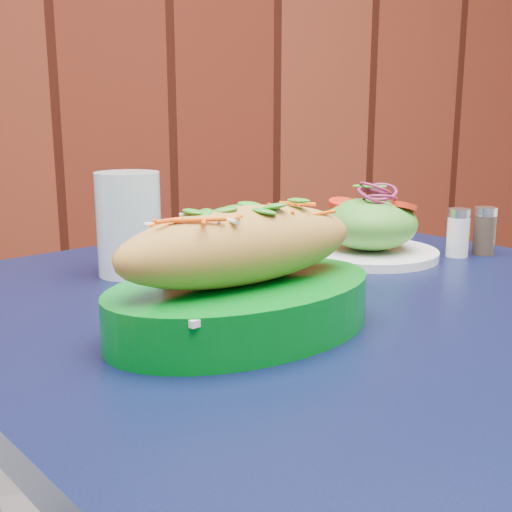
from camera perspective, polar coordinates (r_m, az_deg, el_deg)
name	(u,v)px	position (r m, az deg, el deg)	size (l,w,h in m)	color
cafe_table	(312,361)	(0.78, 4.98, -9.24)	(1.05, 1.05, 0.75)	black
banh_mi_basket	(242,279)	(0.60, -1.22, -2.07)	(0.32, 0.26, 0.13)	#006C15
salad_plate	(370,230)	(0.92, 10.06, 2.29)	(0.20, 0.20, 0.10)	white
water_glass	(129,224)	(0.83, -11.23, 2.81)	(0.08, 0.08, 0.13)	silver
salt_shaker	(458,233)	(0.96, 17.53, 1.99)	(0.03, 0.03, 0.07)	white
pepper_shaker	(485,231)	(0.99, 19.65, 2.11)	(0.03, 0.03, 0.07)	#3F3326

